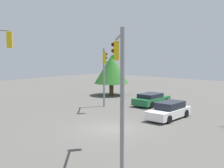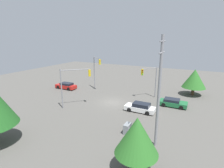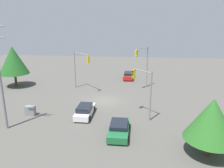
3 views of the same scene
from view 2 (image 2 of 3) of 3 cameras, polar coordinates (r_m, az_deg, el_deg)
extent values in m
plane|color=#54514C|center=(30.02, 0.15, -6.05)|extent=(80.00, 80.00, 0.00)
cube|color=#1E6638|center=(29.91, 19.31, -5.98)|extent=(1.92, 4.28, 0.65)
cube|color=black|center=(29.76, 18.99, -4.97)|extent=(1.69, 2.36, 0.41)
cylinder|color=black|center=(30.72, 21.98, -6.04)|extent=(0.22, 0.64, 0.64)
cylinder|color=black|center=(29.02, 21.63, -7.23)|extent=(0.22, 0.64, 0.64)
cylinder|color=black|center=(30.99, 17.08, -5.42)|extent=(0.22, 0.64, 0.64)
cylinder|color=black|center=(29.30, 16.45, -6.55)|extent=(0.22, 0.64, 0.64)
cube|color=red|center=(39.10, -14.80, -0.72)|extent=(1.79, 4.62, 0.70)
cube|color=black|center=(38.81, -14.60, 0.05)|extent=(1.58, 2.54, 0.45)
cylinder|color=black|center=(39.51, -17.16, -1.03)|extent=(0.22, 0.70, 0.70)
cylinder|color=black|center=(40.70, -15.51, -0.45)|extent=(0.22, 0.70, 0.70)
cylinder|color=black|center=(37.62, -14.00, -1.58)|extent=(0.22, 0.70, 0.70)
cylinder|color=black|center=(38.87, -12.37, -0.96)|extent=(0.22, 0.70, 0.70)
cube|color=silver|center=(26.68, 9.06, -7.87)|extent=(1.72, 4.43, 0.64)
cube|color=black|center=(26.39, 9.57, -6.75)|extent=(1.51, 2.44, 0.55)
cylinder|color=black|center=(26.45, 5.63, -8.37)|extent=(0.22, 0.63, 0.63)
cylinder|color=black|center=(27.86, 6.86, -7.17)|extent=(0.22, 0.63, 0.63)
cylinder|color=black|center=(25.68, 11.43, -9.34)|extent=(0.22, 0.63, 0.63)
cylinder|color=black|center=(27.13, 12.37, -8.04)|extent=(0.22, 0.63, 0.63)
cylinder|color=gray|center=(32.81, 14.10, 0.58)|extent=(0.18, 0.18, 5.75)
cylinder|color=gray|center=(31.59, 12.18, 5.02)|extent=(2.04, 2.13, 0.12)
cube|color=gold|center=(31.04, 9.82, 3.80)|extent=(0.44, 0.44, 1.05)
sphere|color=#360503|center=(30.83, 9.99, 4.35)|extent=(0.22, 0.22, 0.22)
sphere|color=#392605|center=(30.89, 9.96, 3.74)|extent=(0.22, 0.22, 0.22)
sphere|color=green|center=(30.96, 9.93, 3.13)|extent=(0.22, 0.22, 0.22)
cylinder|color=gray|center=(37.84, -5.78, 3.79)|extent=(0.18, 0.18, 7.00)
cylinder|color=gray|center=(35.92, -5.02, 8.47)|extent=(1.94, 2.55, 0.12)
cube|color=gold|center=(34.58, -4.05, 7.19)|extent=(0.43, 0.44, 1.05)
sphere|color=#360503|center=(34.60, -3.79, 7.76)|extent=(0.22, 0.22, 0.22)
sphere|color=#392605|center=(34.64, -3.78, 7.21)|extent=(0.22, 0.22, 0.22)
sphere|color=green|center=(34.69, -3.77, 6.66)|extent=(0.22, 0.22, 0.22)
cylinder|color=gray|center=(27.69, -16.14, -1.63)|extent=(0.18, 0.18, 6.26)
cylinder|color=gray|center=(27.14, -11.96, 4.56)|extent=(3.11, 3.24, 0.12)
cube|color=gold|center=(27.52, -7.36, 3.58)|extent=(0.44, 0.44, 1.05)
sphere|color=#360503|center=(27.63, -7.44, 4.33)|extent=(0.22, 0.22, 0.22)
sphere|color=#392605|center=(27.69, -7.42, 3.65)|extent=(0.22, 0.22, 0.22)
sphere|color=green|center=(27.76, -7.40, 2.97)|extent=(0.22, 0.22, 0.22)
cylinder|color=gray|center=(17.22, 15.03, -3.26)|extent=(0.28, 0.28, 11.02)
cylinder|color=gray|center=(16.42, 16.20, 13.25)|extent=(2.20, 0.12, 0.12)
cylinder|color=gray|center=(16.46, 15.95, 9.78)|extent=(2.20, 0.12, 0.12)
cube|color=gray|center=(20.89, 5.01, -14.24)|extent=(1.16, 0.62, 1.15)
cylinder|color=#4C3823|center=(15.74, 7.76, -23.95)|extent=(0.52, 0.52, 1.77)
cone|color=#286623|center=(14.34, 8.11, -16.34)|extent=(3.54, 3.54, 3.10)
cylinder|color=#4C3823|center=(37.02, 24.88, -2.15)|extent=(0.54, 0.54, 1.53)
cone|color=#286623|center=(36.43, 25.31, 1.64)|extent=(4.31, 4.31, 3.51)
camera|label=1|loc=(30.12, -37.99, 1.16)|focal=45.00mm
camera|label=3|loc=(33.69, 56.74, 8.55)|focal=35.00mm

